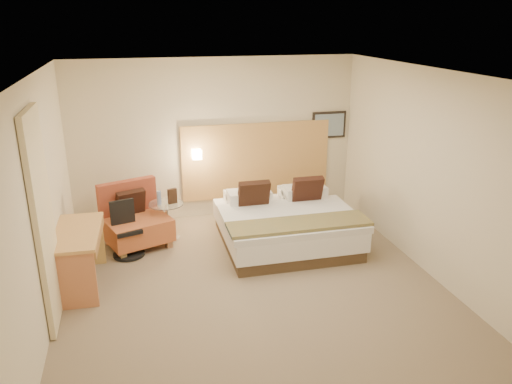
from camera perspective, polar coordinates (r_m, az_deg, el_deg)
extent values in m
cube|color=#7B6953|center=(6.67, -0.58, -10.37)|extent=(4.80, 5.00, 0.02)
cube|color=white|center=(5.82, -0.67, 13.57)|extent=(4.80, 5.00, 0.02)
cube|color=beige|center=(8.48, -4.62, 6.03)|extent=(4.80, 0.02, 2.70)
cube|color=beige|center=(3.92, 8.18, -10.68)|extent=(4.80, 0.02, 2.70)
cube|color=beige|center=(6.05, -23.41, -1.07)|extent=(0.02, 5.00, 2.70)
cube|color=beige|center=(7.04, 18.82, 2.26)|extent=(0.02, 5.00, 2.70)
cube|color=tan|center=(8.68, 0.06, 3.68)|extent=(2.60, 0.04, 1.30)
cube|color=black|center=(8.96, 8.33, 7.61)|extent=(0.62, 0.03, 0.47)
cube|color=#778FA4|center=(8.95, 8.37, 7.58)|extent=(0.54, 0.01, 0.39)
cylinder|color=white|center=(8.39, -6.84, 4.41)|extent=(0.02, 0.12, 0.02)
cube|color=#FFEDC6|center=(8.33, -6.79, 4.30)|extent=(0.15, 0.15, 0.15)
cube|color=beige|center=(5.85, -23.10, -3.06)|extent=(0.06, 0.90, 2.42)
cylinder|color=#8BA1D6|center=(7.72, -11.01, -0.66)|extent=(0.08, 0.08, 0.21)
cube|color=#352115|center=(7.73, -9.54, -0.45)|extent=(0.15, 0.10, 0.23)
cube|color=#463423|center=(7.73, 3.33, -5.19)|extent=(1.87, 1.87, 0.17)
cube|color=white|center=(7.64, 3.37, -3.63)|extent=(1.93, 1.93, 0.29)
cube|color=silver|center=(7.33, 4.01, -3.04)|extent=(1.98, 1.39, 0.10)
cube|color=white|center=(8.08, -1.19, -0.53)|extent=(0.67, 0.37, 0.17)
cube|color=white|center=(8.32, 5.01, -0.01)|extent=(0.67, 0.37, 0.17)
cube|color=white|center=(7.82, -0.79, -0.47)|extent=(0.67, 0.37, 0.17)
cube|color=white|center=(8.07, 5.59, 0.06)|extent=(0.67, 0.37, 0.17)
cube|color=black|center=(7.63, -0.26, -0.39)|extent=(0.48, 0.26, 0.49)
cube|color=black|center=(7.86, 5.86, 0.12)|extent=(0.48, 0.26, 0.49)
cube|color=gold|center=(6.97, 4.97, -3.66)|extent=(2.02, 0.54, 0.05)
cube|color=#A6844E|center=(7.47, -14.95, -7.06)|extent=(0.12, 0.12, 0.11)
cube|color=#9E6C4A|center=(7.70, -9.90, -5.84)|extent=(0.12, 0.12, 0.11)
cube|color=#AC6C51|center=(8.02, -16.50, -5.33)|extent=(0.12, 0.12, 0.11)
cube|color=#A6844E|center=(8.23, -11.75, -4.25)|extent=(0.12, 0.12, 0.11)
cube|color=#B45A30|center=(7.75, -13.39, -4.08)|extent=(1.12, 1.05, 0.34)
cube|color=#9B3F29|center=(7.89, -14.49, -0.50)|extent=(0.89, 0.44, 0.51)
cube|color=black|center=(7.81, -14.13, -1.30)|extent=(0.47, 0.35, 0.44)
cylinder|color=white|center=(7.99, -10.00, -5.22)|extent=(0.47, 0.47, 0.02)
cylinder|color=white|center=(7.88, -10.12, -3.31)|extent=(0.06, 0.06, 0.56)
cylinder|color=white|center=(7.77, -10.24, -1.35)|extent=(0.69, 0.69, 0.01)
cube|color=tan|center=(6.67, -19.83, -4.37)|extent=(0.61, 1.24, 0.04)
cube|color=#CB7A4F|center=(6.33, -20.06, -9.58)|extent=(0.51, 0.06, 0.72)
cube|color=tan|center=(7.34, -18.96, -5.34)|extent=(0.51, 0.06, 0.72)
cube|color=#AC7A43|center=(6.70, -19.32, -4.98)|extent=(0.50, 1.16, 0.10)
cylinder|color=black|center=(7.57, -14.30, -6.88)|extent=(0.56, 0.56, 0.03)
cylinder|color=black|center=(7.49, -14.42, -5.55)|extent=(0.06, 0.06, 0.35)
cube|color=black|center=(7.41, -14.55, -4.20)|extent=(0.45, 0.45, 0.06)
cube|color=black|center=(7.48, -15.04, -2.22)|extent=(0.35, 0.14, 0.37)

